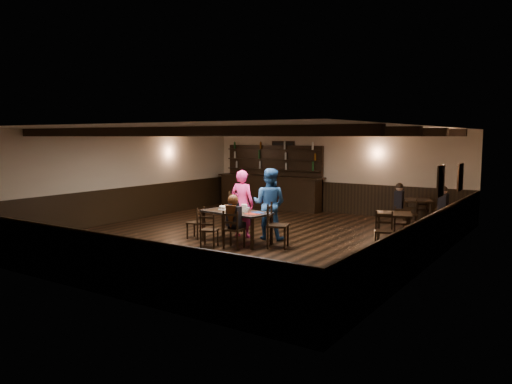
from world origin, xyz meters
The scene contains 25 objects.
ground centered at (0.00, 0.00, 0.00)m, with size 10.00×10.00×0.00m, color black.
room_shell centered at (0.01, 0.04, 1.75)m, with size 9.02×10.02×2.71m.
dining_table centered at (0.13, -0.63, 0.68)m, with size 1.72×0.98×0.75m.
chair_near_left centered at (-0.11, -1.41, 0.45)m, with size 0.46×0.45×0.78m.
chair_near_right centered at (0.44, -1.24, 0.51)m, with size 0.46×0.44×0.87m.
chair_end_left centered at (-0.94, -0.77, 0.46)m, with size 0.39×0.41×0.79m.
chair_end_right centered at (1.13, -0.58, 0.59)m, with size 0.59×0.60×1.02m.
chair_far_pushed centered at (-0.85, 0.70, 0.60)m, with size 0.62×0.61×1.03m.
woman_pink centered at (-0.16, 0.01, 0.84)m, with size 0.61×0.40×1.68m, color #E13177.
man_blue centered at (0.54, 0.15, 0.87)m, with size 0.85×0.66×1.74m, color navy.
seated_person centered at (0.43, -1.18, 0.81)m, with size 0.32×0.48×0.78m.
cake centered at (-0.32, -0.55, 0.79)m, with size 0.27×0.27×0.09m.
plate_stack_a centered at (0.04, -0.70, 0.83)m, with size 0.16×0.16×0.15m, color white.
plate_stack_b centered at (0.29, -0.55, 0.84)m, with size 0.15×0.15×0.17m, color white.
tea_light centered at (0.14, -0.51, 0.78)m, with size 0.06×0.06×0.06m.
salt_shaker centered at (0.45, -0.75, 0.80)m, with size 0.04×0.04×0.10m, color silver.
pepper_shaker centered at (0.55, -0.75, 0.80)m, with size 0.03×0.03×0.09m, color #A5A8AD.
drink_glass centered at (0.41, -0.58, 0.81)m, with size 0.07×0.07×0.11m, color silver.
menu_red centered at (0.65, -0.75, 0.75)m, with size 0.33×0.23×0.00m, color maroon.
menu_blue centered at (0.65, -0.52, 0.75)m, with size 0.31×0.22×0.00m, color navy.
bar_counter centered at (-2.23, 4.72, 0.73)m, with size 4.00×0.70×2.20m.
back_table_a centered at (3.30, 1.15, 0.65)m, with size 1.02×1.02×0.75m.
back_table_b centered at (3.05, 3.98, 0.64)m, with size 0.98×0.98×0.75m.
bg_patron_left centered at (2.61, 3.74, 0.84)m, with size 0.26×0.38×0.75m.
bg_patron_right centered at (3.79, 3.79, 0.83)m, with size 0.22×0.35×0.72m.
Camera 1 is at (6.91, -10.08, 2.50)m, focal length 35.00 mm.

